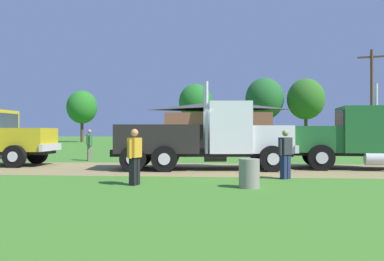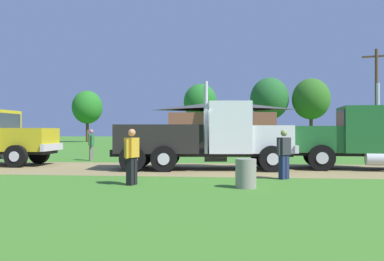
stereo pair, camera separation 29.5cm
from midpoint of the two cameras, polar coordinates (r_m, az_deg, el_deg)
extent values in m
plane|color=#3E7825|center=(17.12, -1.57, -5.51)|extent=(200.00, 200.00, 0.00)
cube|color=olive|center=(17.12, -1.57, -5.50)|extent=(120.00, 5.90, 0.01)
cube|color=black|center=(16.96, 0.83, -3.16)|extent=(7.58, 2.23, 0.28)
cube|color=white|center=(17.22, 10.46, -1.21)|extent=(1.89, 2.20, 1.14)
cube|color=silver|center=(17.42, 13.39, -2.48)|extent=(0.36, 2.26, 0.32)
cube|color=white|center=(16.99, 4.78, 0.43)|extent=(1.92, 2.49, 2.12)
cube|color=#2D3D4C|center=(17.09, 7.71, 1.84)|extent=(0.21, 1.95, 0.93)
cylinder|color=silver|center=(17.87, 1.40, 1.68)|extent=(0.14, 0.14, 2.91)
cylinder|color=silver|center=(16.01, 1.57, 1.88)|extent=(0.14, 0.14, 2.91)
cylinder|color=silver|center=(18.02, 2.87, -3.66)|extent=(1.04, 0.61, 0.52)
cube|color=black|center=(17.00, -5.29, -1.17)|extent=(3.64, 2.65, 1.18)
cylinder|color=black|center=(18.39, 9.53, -3.51)|extent=(1.07, 0.39, 1.04)
cylinder|color=silver|center=(18.55, 9.45, -3.48)|extent=(0.47, 0.08, 0.47)
cylinder|color=black|center=(16.09, 10.93, -4.00)|extent=(1.07, 0.39, 1.04)
cylinder|color=silver|center=(15.93, 11.03, -4.04)|extent=(0.47, 0.08, 0.47)
cylinder|color=black|center=(18.31, -7.84, -3.52)|extent=(1.07, 0.39, 1.04)
cylinder|color=silver|center=(18.47, -7.77, -3.49)|extent=(0.47, 0.08, 0.47)
cylinder|color=black|center=(15.99, -8.98, -4.02)|extent=(1.07, 0.39, 1.04)
cylinder|color=silver|center=(15.83, -9.07, -4.06)|extent=(0.47, 0.08, 0.47)
cylinder|color=black|center=(18.18, -3.92, -3.55)|extent=(1.07, 0.39, 1.04)
cylinder|color=silver|center=(18.34, -3.89, -3.52)|extent=(0.47, 0.08, 0.47)
cylinder|color=black|center=(15.84, -4.50, -4.06)|extent=(1.07, 0.39, 1.04)
cylinder|color=silver|center=(15.68, -4.55, -4.10)|extent=(0.47, 0.08, 0.47)
cube|color=#23662D|center=(18.13, 16.75, -1.16)|extent=(2.20, 2.09, 1.11)
cube|color=silver|center=(18.04, 13.34, -2.36)|extent=(0.32, 2.13, 0.32)
cube|color=#23662D|center=(18.45, 22.40, 0.14)|extent=(1.77, 2.33, 1.93)
cube|color=#2D3D4C|center=(18.29, 19.89, 1.35)|extent=(0.18, 1.84, 0.85)
cylinder|color=silver|center=(19.54, 24.47, 1.73)|extent=(0.14, 0.14, 3.02)
cylinder|color=silver|center=(17.66, 24.64, -3.69)|extent=(1.04, 0.60, 0.52)
cylinder|color=black|center=(17.08, 17.56, -3.73)|extent=(1.09, 0.38, 1.07)
cylinder|color=silver|center=(16.93, 17.64, -3.76)|extent=(0.48, 0.08, 0.48)
cylinder|color=black|center=(19.27, 16.64, -3.31)|extent=(1.09, 0.38, 1.07)
cylinder|color=silver|center=(19.43, 16.58, -3.29)|extent=(0.48, 0.08, 0.48)
cube|color=gold|center=(20.18, -22.73, -1.20)|extent=(2.08, 1.98, 1.07)
cube|color=silver|center=(19.73, -19.96, -2.25)|extent=(0.21, 2.13, 0.32)
cube|color=#2D3D4C|center=(20.64, -25.21, 1.07)|extent=(0.08, 1.85, 0.84)
cylinder|color=black|center=(21.24, -21.65, -3.10)|extent=(1.01, 0.32, 1.00)
cylinder|color=silver|center=(21.38, -21.46, -3.07)|extent=(0.45, 0.05, 0.45)
cylinder|color=black|center=(19.27, -24.48, -3.40)|extent=(1.01, 0.32, 1.00)
cylinder|color=silver|center=(19.13, -24.71, -3.43)|extent=(0.45, 0.05, 0.45)
cube|color=gold|center=(12.09, -8.91, -2.43)|extent=(0.38, 0.51, 0.59)
sphere|color=tan|center=(12.08, -8.91, -0.31)|extent=(0.23, 0.23, 0.23)
cube|color=black|center=(12.23, -8.68, -5.74)|extent=(0.22, 0.21, 0.83)
cube|color=black|center=(12.06, -9.16, -5.82)|extent=(0.22, 0.21, 0.83)
cylinder|color=gold|center=(12.33, -8.26, -2.52)|extent=(0.10, 0.10, 0.56)
cylinder|color=gold|center=(11.86, -9.60, -2.62)|extent=(0.10, 0.10, 0.56)
cube|color=#2D2D33|center=(13.81, 12.62, -2.19)|extent=(0.50, 0.49, 0.58)
sphere|color=#919459|center=(13.80, 12.62, -0.35)|extent=(0.22, 0.22, 0.22)
cube|color=#1E284C|center=(13.78, 12.37, -5.12)|extent=(0.24, 0.24, 0.82)
cube|color=#1E284C|center=(13.93, 12.87, -5.06)|extent=(0.24, 0.24, 0.82)
cylinder|color=#2D2D33|center=(13.60, 11.92, -2.34)|extent=(0.10, 0.10, 0.55)
cylinder|color=#2D2D33|center=(14.03, 13.30, -2.27)|extent=(0.10, 0.10, 0.55)
cube|color=#33723F|center=(22.53, -14.83, -1.28)|extent=(0.44, 0.52, 0.60)
sphere|color=#B86C7A|center=(22.52, -14.83, -0.13)|extent=(0.23, 0.23, 0.23)
cube|color=slate|center=(22.65, -14.87, -3.11)|extent=(0.23, 0.23, 0.85)
cube|color=slate|center=(22.46, -14.80, -3.13)|extent=(0.23, 0.23, 0.85)
cylinder|color=#33723F|center=(22.80, -14.93, -1.35)|extent=(0.10, 0.10, 0.57)
cylinder|color=#33723F|center=(22.25, -14.74, -1.38)|extent=(0.10, 0.10, 0.57)
cylinder|color=gray|center=(11.52, 7.46, -6.10)|extent=(0.59, 0.59, 0.83)
cube|color=brown|center=(40.54, 3.65, 0.01)|extent=(10.08, 7.17, 3.36)
pyramid|color=#404040|center=(40.62, 3.65, 3.59)|extent=(10.58, 7.53, 0.86)
cube|color=black|center=(37.02, 1.20, -0.88)|extent=(1.80, 0.07, 2.20)
cylinder|color=brown|center=(35.98, 24.12, 3.98)|extent=(0.26, 0.26, 8.33)
cube|color=brown|center=(36.40, 24.12, 9.59)|extent=(2.18, 0.62, 0.14)
cylinder|color=#513823|center=(60.63, -15.60, -0.01)|extent=(0.44, 0.44, 3.37)
ellipsoid|color=#267422|center=(60.74, -15.60, 3.25)|extent=(4.42, 4.42, 4.87)
cylinder|color=#513823|center=(56.29, 0.35, 0.23)|extent=(0.44, 0.44, 3.83)
ellipsoid|color=#236F25|center=(56.44, 0.35, 4.08)|extent=(4.70, 4.70, 5.17)
cylinder|color=#513823|center=(54.32, 10.18, 0.28)|extent=(0.44, 0.44, 3.90)
ellipsoid|color=#236129|center=(54.50, 10.18, 4.49)|extent=(5.12, 5.12, 5.64)
cylinder|color=#513823|center=(54.72, 15.83, 0.27)|extent=(0.44, 0.44, 3.88)
ellipsoid|color=#2E671F|center=(54.88, 15.83, 4.35)|extent=(4.92, 4.92, 5.41)
camera|label=1|loc=(0.15, -90.49, 0.00)|focal=37.28mm
camera|label=2|loc=(0.15, 89.51, 0.00)|focal=37.28mm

